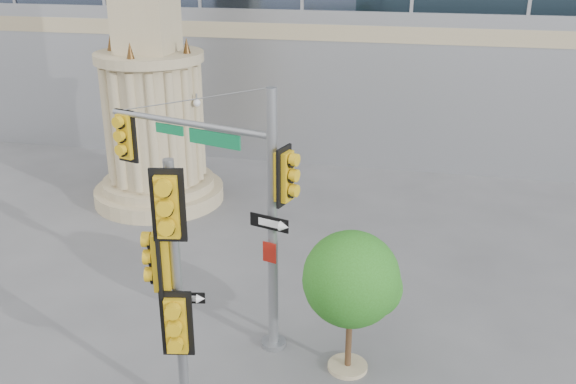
# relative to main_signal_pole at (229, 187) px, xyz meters

# --- Properties ---
(monument) EXTENTS (4.40, 4.40, 16.60)m
(monument) POSITION_rel_main_signal_pole_xyz_m (-4.88, 7.21, 1.91)
(monument) COLOR tan
(monument) RESTS_ON ground
(main_signal_pole) EXTENTS (4.40, 1.65, 5.83)m
(main_signal_pole) POSITION_rel_main_signal_pole_xyz_m (0.00, 0.00, 0.00)
(main_signal_pole) COLOR slate
(main_signal_pole) RESTS_ON ground
(secondary_signal_pole) EXTENTS (0.94, 0.68, 5.13)m
(secondary_signal_pole) POSITION_rel_main_signal_pole_xyz_m (-0.14, -2.92, -0.60)
(secondary_signal_pole) COLOR slate
(secondary_signal_pole) RESTS_ON ground
(street_tree) EXTENTS (2.01, 1.96, 3.13)m
(street_tree) POSITION_rel_main_signal_pole_xyz_m (2.77, -0.74, -1.55)
(street_tree) COLOR tan
(street_tree) RESTS_ON ground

